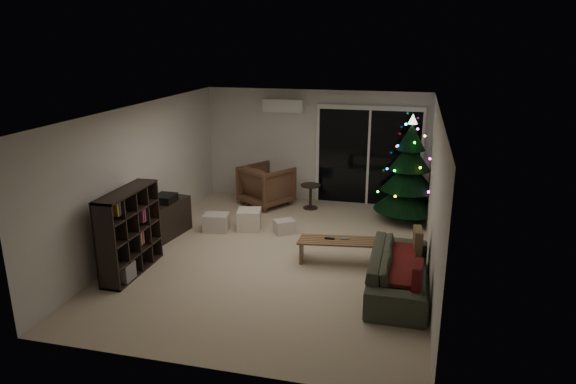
# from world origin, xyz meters

# --- Properties ---
(room) EXTENTS (6.50, 7.51, 2.60)m
(room) POSITION_xyz_m (0.46, 1.49, 1.02)
(room) COLOR beige
(room) RESTS_ON ground
(bookshelf) EXTENTS (0.42, 1.37, 1.36)m
(bookshelf) POSITION_xyz_m (-2.25, -1.19, 0.68)
(bookshelf) COLOR black
(bookshelf) RESTS_ON floor
(media_cabinet) EXTENTS (0.56, 1.12, 0.67)m
(media_cabinet) POSITION_xyz_m (-2.25, 0.35, 0.33)
(media_cabinet) COLOR black
(media_cabinet) RESTS_ON floor
(stereo) EXTENTS (0.34, 0.40, 0.14)m
(stereo) POSITION_xyz_m (-2.25, 0.35, 0.74)
(stereo) COLOR black
(stereo) RESTS_ON media_cabinet
(armchair) EXTENTS (1.33, 1.34, 0.89)m
(armchair) POSITION_xyz_m (-0.96, 2.61, 0.45)
(armchair) COLOR brown
(armchair) RESTS_ON floor
(ottoman) EXTENTS (0.52, 0.52, 0.40)m
(ottoman) POSITION_xyz_m (-0.86, 1.05, 0.20)
(ottoman) COLOR silver
(ottoman) RESTS_ON floor
(cardboard_box_a) EXTENTS (0.52, 0.42, 0.33)m
(cardboard_box_a) POSITION_xyz_m (-1.46, 0.83, 0.17)
(cardboard_box_a) COLOR silver
(cardboard_box_a) RESTS_ON floor
(cardboard_box_b) EXTENTS (0.47, 0.44, 0.26)m
(cardboard_box_b) POSITION_xyz_m (-0.15, 1.01, 0.13)
(cardboard_box_b) COLOR silver
(cardboard_box_b) RESTS_ON floor
(side_table) EXTENTS (0.46, 0.46, 0.54)m
(side_table) POSITION_xyz_m (0.04, 2.59, 0.27)
(side_table) COLOR black
(side_table) RESTS_ON floor
(floor_lamp) EXTENTS (0.30, 0.30, 1.89)m
(floor_lamp) POSITION_xyz_m (-0.71, 3.36, 0.95)
(floor_lamp) COLOR black
(floor_lamp) RESTS_ON floor
(sofa) EXTENTS (0.83, 2.09, 0.61)m
(sofa) POSITION_xyz_m (2.05, -0.82, 0.30)
(sofa) COLOR #515B48
(sofa) RESTS_ON floor
(sofa_throw) EXTENTS (0.65, 1.50, 0.05)m
(sofa_throw) POSITION_xyz_m (1.95, -0.82, 0.44)
(sofa_throw) COLOR maroon
(sofa_throw) RESTS_ON sofa
(cushion_a) EXTENTS (0.15, 0.41, 0.40)m
(cushion_a) POSITION_xyz_m (2.30, -0.17, 0.55)
(cushion_a) COLOR brown
(cushion_a) RESTS_ON sofa
(cushion_b) EXTENTS (0.15, 0.41, 0.40)m
(cushion_b) POSITION_xyz_m (2.30, -1.47, 0.55)
(cushion_b) COLOR maroon
(cushion_b) RESTS_ON sofa
(coffee_table) EXTENTS (1.35, 0.63, 0.41)m
(coffee_table) POSITION_xyz_m (1.05, -0.09, 0.21)
(coffee_table) COLOR brown
(coffee_table) RESTS_ON floor
(remote_a) EXTENTS (0.16, 0.05, 0.02)m
(remote_a) POSITION_xyz_m (0.90, -0.09, 0.42)
(remote_a) COLOR black
(remote_a) RESTS_ON coffee_table
(remote_b) EXTENTS (0.16, 0.09, 0.02)m
(remote_b) POSITION_xyz_m (1.15, -0.04, 0.42)
(remote_b) COLOR slate
(remote_b) RESTS_ON coffee_table
(christmas_tree) EXTENTS (1.38, 1.38, 2.17)m
(christmas_tree) POSITION_xyz_m (2.09, 2.29, 1.08)
(christmas_tree) COLOR black
(christmas_tree) RESTS_ON floor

